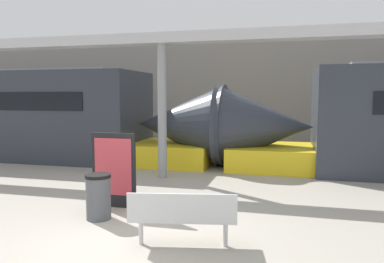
{
  "coord_description": "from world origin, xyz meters",
  "views": [
    {
      "loc": [
        2.38,
        -5.07,
        2.28
      ],
      "look_at": [
        0.12,
        3.78,
        1.4
      ],
      "focal_mm": 35.0,
      "sensor_mm": 36.0,
      "label": 1
    }
  ],
  "objects_px": {
    "trash_bin": "(98,196)",
    "support_column_near": "(162,112)",
    "bench_near": "(182,215)",
    "poster_board": "(114,170)"
  },
  "relations": [
    {
      "from": "trash_bin",
      "to": "poster_board",
      "type": "bearing_deg",
      "value": 94.01
    },
    {
      "from": "poster_board",
      "to": "support_column_near",
      "type": "bearing_deg",
      "value": 88.92
    },
    {
      "from": "support_column_near",
      "to": "bench_near",
      "type": "bearing_deg",
      "value": -67.73
    },
    {
      "from": "trash_bin",
      "to": "bench_near",
      "type": "bearing_deg",
      "value": -25.35
    },
    {
      "from": "bench_near",
      "to": "poster_board",
      "type": "distance_m",
      "value": 2.54
    },
    {
      "from": "support_column_near",
      "to": "trash_bin",
      "type": "bearing_deg",
      "value": -90.03
    },
    {
      "from": "bench_near",
      "to": "trash_bin",
      "type": "xyz_separation_m",
      "value": [
        -1.86,
        0.88,
        -0.09
      ]
    },
    {
      "from": "bench_near",
      "to": "trash_bin",
      "type": "relative_size",
      "value": 1.99
    },
    {
      "from": "trash_bin",
      "to": "support_column_near",
      "type": "bearing_deg",
      "value": 89.97
    },
    {
      "from": "trash_bin",
      "to": "poster_board",
      "type": "xyz_separation_m",
      "value": [
        -0.05,
        0.76,
        0.35
      ]
    }
  ]
}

